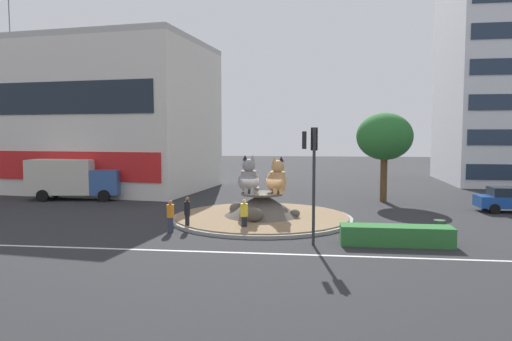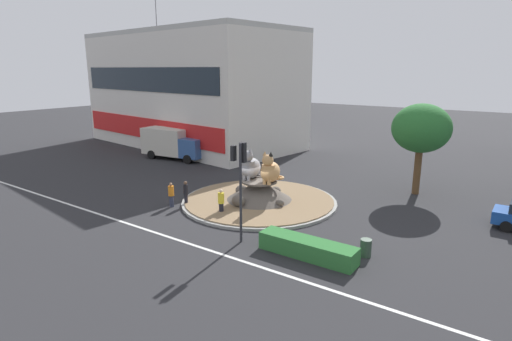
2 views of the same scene
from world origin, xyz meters
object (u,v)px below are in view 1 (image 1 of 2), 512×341
object	(u,v)px
cat_statue_calico	(277,180)
pedestrian_black_shirt	(187,212)
pedestrian_orange_shirt	(170,215)
pedestrian_yellow_shirt	(244,215)
cat_statue_grey	(249,179)
second_tree_near_tower	(385,137)
delivery_box_truck	(73,178)
traffic_light_mast	(312,160)
broadleaf_tree_behind_island	(150,130)
litter_bin	(439,229)
shophouse_block	(68,118)

from	to	relation	value
cat_statue_calico	pedestrian_black_shirt	xyz separation A→B (m)	(-4.52, -3.50, -1.48)
pedestrian_orange_shirt	pedestrian_yellow_shirt	distance (m)	3.86
cat_statue_grey	second_tree_near_tower	size ratio (longest dim) A/B	0.36
pedestrian_yellow_shirt	delivery_box_truck	xyz separation A→B (m)	(-15.02, 10.19, 0.79)
traffic_light_mast	cat_statue_grey	bearing A→B (deg)	31.31
broadleaf_tree_behind_island	delivery_box_truck	world-z (taller)	broadleaf_tree_behind_island
cat_statue_calico	litter_bin	world-z (taller)	cat_statue_calico
pedestrian_black_shirt	cat_statue_calico	bearing A→B (deg)	-90.01
cat_statue_grey	broadleaf_tree_behind_island	world-z (taller)	broadleaf_tree_behind_island
second_tree_near_tower	pedestrian_orange_shirt	distance (m)	18.40
pedestrian_orange_shirt	second_tree_near_tower	bearing A→B (deg)	57.15
cat_statue_grey	delivery_box_truck	world-z (taller)	cat_statue_grey
second_tree_near_tower	traffic_light_mast	bearing A→B (deg)	-110.24
shophouse_block	delivery_box_truck	bearing A→B (deg)	-51.93
cat_statue_grey	traffic_light_mast	world-z (taller)	traffic_light_mast
pedestrian_yellow_shirt	delivery_box_truck	bearing A→B (deg)	95.69
traffic_light_mast	second_tree_near_tower	world-z (taller)	second_tree_near_tower
broadleaf_tree_behind_island	pedestrian_orange_shirt	distance (m)	15.10
cat_statue_calico	litter_bin	size ratio (longest dim) A/B	2.59
cat_statue_grey	pedestrian_orange_shirt	size ratio (longest dim) A/B	1.44
cat_statue_calico	delivery_box_truck	world-z (taller)	cat_statue_calico
litter_bin	traffic_light_mast	bearing A→B (deg)	-161.65
pedestrian_yellow_shirt	broadleaf_tree_behind_island	bearing A→B (deg)	77.21
second_tree_near_tower	broadleaf_tree_behind_island	bearing A→B (deg)	178.45
traffic_light_mast	shophouse_block	distance (m)	31.01
traffic_light_mast	broadleaf_tree_behind_island	xyz separation A→B (m)	(-13.08, 15.06, 1.51)
cat_statue_grey	shophouse_block	distance (m)	24.47
traffic_light_mast	pedestrian_orange_shirt	world-z (taller)	traffic_light_mast
shophouse_block	delivery_box_truck	size ratio (longest dim) A/B	3.82
cat_statue_calico	broadleaf_tree_behind_island	xyz separation A→B (m)	(-10.99, 9.04, 3.04)
pedestrian_yellow_shirt	cat_statue_grey	bearing A→B (deg)	43.97
litter_bin	shophouse_block	bearing A→B (deg)	147.93
cat_statue_calico	broadleaf_tree_behind_island	bearing A→B (deg)	-142.28
broadleaf_tree_behind_island	pedestrian_orange_shirt	size ratio (longest dim) A/B	4.37
second_tree_near_tower	pedestrian_yellow_shirt	bearing A→B (deg)	-126.61
cat_statue_grey	litter_bin	bearing A→B (deg)	57.72
second_tree_near_tower	delivery_box_truck	xyz separation A→B (m)	(-23.93, -1.80, -3.22)
second_tree_near_tower	pedestrian_black_shirt	bearing A→B (deg)	-134.86
second_tree_near_tower	cat_statue_calico	bearing A→B (deg)	-131.13
cat_statue_grey	litter_bin	distance (m)	10.99
cat_statue_calico	litter_bin	xyz separation A→B (m)	(8.33, -3.95, -1.97)
pedestrian_orange_shirt	litter_bin	world-z (taller)	pedestrian_orange_shirt
shophouse_block	pedestrian_yellow_shirt	xyz separation A→B (m)	(19.60, -17.90, -5.79)
pedestrian_black_shirt	delivery_box_truck	xyz separation A→B (m)	(-11.95, 10.24, 0.73)
cat_statue_calico	pedestrian_yellow_shirt	bearing A→B (deg)	-35.61
cat_statue_grey	shophouse_block	xyz separation A→B (m)	(-19.34, 14.39, 4.23)
shophouse_block	broadleaf_tree_behind_island	world-z (taller)	shophouse_block
shophouse_block	pedestrian_black_shirt	distance (m)	25.06
cat_statue_grey	cat_statue_calico	xyz separation A→B (m)	(1.70, -0.07, -0.02)
traffic_light_mast	pedestrian_orange_shirt	size ratio (longest dim) A/B	3.23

